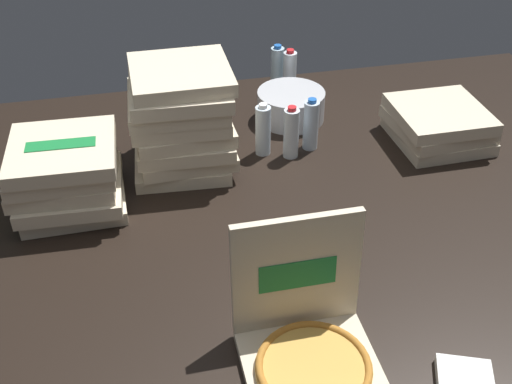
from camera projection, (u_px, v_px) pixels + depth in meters
name	position (u px, v px, depth m)	size (l,w,h in m)	color
ground_plane	(262.00, 247.00, 2.09)	(3.20, 2.40, 0.02)	black
open_pizza_box	(308.00, 341.00, 1.65)	(0.35, 0.38, 0.38)	beige
pizza_stack_right_near	(181.00, 119.00, 2.35)	(0.38, 0.38, 0.40)	beige
pizza_stack_left_far	(66.00, 175.00, 2.18)	(0.38, 0.39, 0.25)	beige
pizza_stack_right_mid	(438.00, 124.00, 2.56)	(0.38, 0.38, 0.15)	beige
ice_bucket	(291.00, 106.00, 2.72)	(0.29, 0.29, 0.13)	#B7BABF
water_bottle_0	(263.00, 130.00, 2.47)	(0.06, 0.06, 0.22)	silver
water_bottle_1	(290.00, 73.00, 2.88)	(0.06, 0.06, 0.22)	white
water_bottle_2	(291.00, 133.00, 2.45)	(0.06, 0.06, 0.22)	white
water_bottle_3	(311.00, 125.00, 2.50)	(0.06, 0.06, 0.22)	silver
water_bottle_4	(277.00, 68.00, 2.92)	(0.06, 0.06, 0.22)	silver
napkin_pile	(465.00, 382.00, 1.62)	(0.14, 0.14, 0.03)	white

